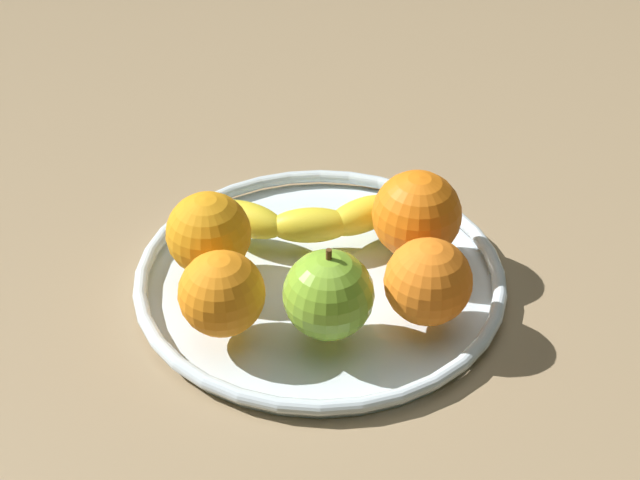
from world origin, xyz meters
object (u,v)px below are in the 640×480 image
object	(u,v)px
orange_front_left	(428,282)
orange_front_right	(222,294)
fruit_bowl	(320,276)
apple	(329,295)
orange_back_right	(417,215)
banana	(309,219)
orange_center	(209,234)

from	to	relation	value
orange_front_left	orange_front_right	distance (cm)	15.85
fruit_bowl	apple	size ratio (longest dim) A/B	4.03
apple	orange_front_left	size ratio (longest dim) A/B	1.13
orange_front_right	fruit_bowl	bearing A→B (deg)	32.57
fruit_bowl	orange_front_left	size ratio (longest dim) A/B	4.57
apple	orange_back_right	xyz separation A→B (cm)	(9.31, 8.29, 0.29)
fruit_bowl	banana	distance (cm)	5.56
orange_back_right	orange_center	distance (cm)	17.48
orange_front_left	orange_center	distance (cm)	18.51
orange_back_right	orange_front_left	xyz separation A→B (cm)	(-1.45, -8.21, -0.36)
apple	orange_front_left	xyz separation A→B (cm)	(7.85, 0.08, -0.07)
orange_front_left	orange_front_right	world-z (taller)	orange_front_left
orange_front_left	orange_front_right	size ratio (longest dim) A/B	1.03
apple	orange_front_left	world-z (taller)	apple
banana	apple	world-z (taller)	apple
orange_back_right	orange_center	bearing A→B (deg)	176.32
fruit_bowl	apple	xyz separation A→B (cm)	(-0.84, -7.48, 4.39)
orange_back_right	orange_front_right	xyz separation A→B (cm)	(-17.20, -6.39, -0.45)
orange_back_right	orange_front_left	distance (cm)	8.34
banana	orange_front_left	bearing A→B (deg)	-52.63
orange_front_left	orange_center	size ratio (longest dim) A/B	0.98
apple	orange_center	size ratio (longest dim) A/B	1.11
orange_front_right	apple	bearing A→B (deg)	-13.51
banana	orange_center	world-z (taller)	orange_center
orange_center	orange_front_left	bearing A→B (deg)	-30.26
banana	apple	size ratio (longest dim) A/B	2.36
apple	banana	bearing A→B (deg)	86.15
orange_front_right	orange_front_left	bearing A→B (deg)	-6.57
fruit_bowl	orange_front_left	bearing A→B (deg)	-46.49
orange_back_right	apple	bearing A→B (deg)	-138.30
fruit_bowl	orange_front_right	size ratio (longest dim) A/B	4.69
apple	orange_center	distance (cm)	12.44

